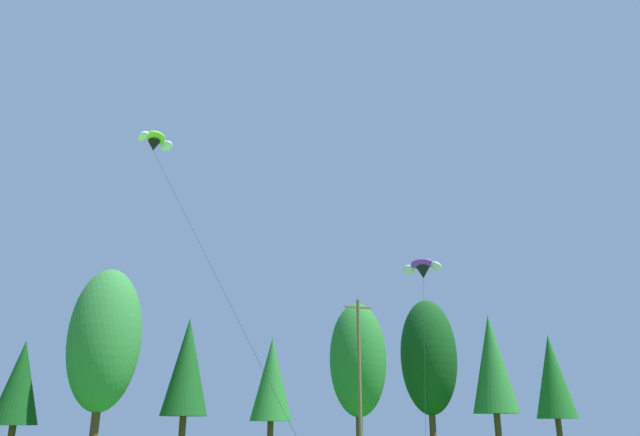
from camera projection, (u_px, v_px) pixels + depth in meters
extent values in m
cone|color=#0F3D14|center=(20.00, 382.00, 47.75)|extent=(3.53, 3.53, 6.48)
cylinder|color=#472D19|center=(94.00, 431.00, 47.14)|extent=(0.66, 0.66, 3.72)
ellipsoid|color=#2D7033|center=(105.00, 339.00, 49.49)|extent=(5.80, 5.80, 11.64)
cylinder|color=#472D19|center=(182.00, 434.00, 53.01)|extent=(0.60, 0.60, 3.07)
cone|color=#144719|center=(187.00, 366.00, 54.95)|extent=(4.20, 4.20, 8.73)
cone|color=#236628|center=(272.00, 378.00, 56.55)|extent=(3.86, 3.86, 7.61)
cylinder|color=#472D19|center=(359.00, 431.00, 57.34)|extent=(0.64, 0.64, 3.52)
ellipsoid|color=#236628|center=(358.00, 359.00, 59.56)|extent=(5.59, 5.59, 11.01)
cylinder|color=#472D19|center=(433.00, 430.00, 61.49)|extent=(0.67, 0.67, 3.82)
ellipsoid|color=#0F3D14|center=(429.00, 356.00, 63.91)|extent=(5.91, 5.91, 11.96)
cylinder|color=#472D19|center=(498.00, 432.00, 59.10)|extent=(0.64, 0.64, 3.43)
cone|color=#236628|center=(492.00, 363.00, 61.27)|extent=(4.50, 4.50, 9.77)
cylinder|color=#472D19|center=(560.00, 434.00, 61.36)|extent=(0.60, 0.60, 2.98)
cone|color=#19561E|center=(553.00, 376.00, 63.25)|extent=(4.12, 4.12, 8.49)
cylinder|color=brown|center=(360.00, 376.00, 45.76)|extent=(0.26, 0.26, 11.65)
cube|color=brown|center=(358.00, 307.00, 47.48)|extent=(2.20, 0.14, 0.14)
ellipsoid|color=#93D633|center=(155.00, 138.00, 36.01)|extent=(1.67, 1.57, 0.75)
ellipsoid|color=white|center=(166.00, 146.00, 36.55)|extent=(1.02, 1.05, 0.85)
ellipsoid|color=white|center=(143.00, 136.00, 35.31)|extent=(0.96, 1.06, 0.85)
cone|color=black|center=(154.00, 146.00, 35.90)|extent=(1.04, 1.04, 0.65)
cylinder|color=black|center=(203.00, 250.00, 27.04)|extent=(4.69, 15.26, 16.02)
ellipsoid|color=purple|center=(422.00, 264.00, 40.78)|extent=(1.87, 1.92, 0.81)
ellipsoid|color=silver|center=(436.00, 266.00, 40.22)|extent=(1.20, 1.15, 0.94)
ellipsoid|color=silver|center=(409.00, 270.00, 41.16)|extent=(1.17, 1.17, 0.94)
cone|color=black|center=(423.00, 273.00, 40.66)|extent=(1.25, 1.25, 0.76)
cylinder|color=black|center=(424.00, 335.00, 30.95)|extent=(8.47, 14.94, 9.97)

